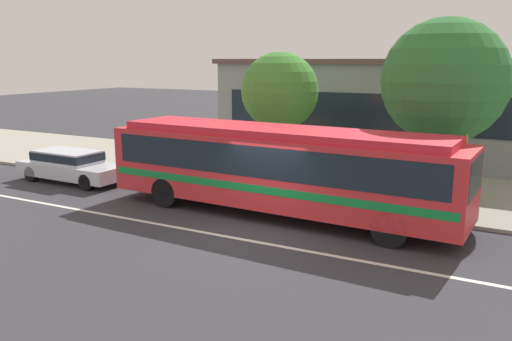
% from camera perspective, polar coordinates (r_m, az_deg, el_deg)
% --- Properties ---
extents(ground_plane, '(120.00, 120.00, 0.00)m').
position_cam_1_polar(ground_plane, '(15.40, 0.19, -6.67)').
color(ground_plane, '#34343A').
extents(sidewalk_slab, '(60.00, 8.00, 0.12)m').
position_cam_1_polar(sidewalk_slab, '(21.74, 9.05, -1.10)').
color(sidewalk_slab, '#9B9989').
rests_on(sidewalk_slab, ground_plane).
extents(lane_stripe_center, '(56.00, 0.16, 0.01)m').
position_cam_1_polar(lane_stripe_center, '(14.73, -1.28, -7.53)').
color(lane_stripe_center, silver).
rests_on(lane_stripe_center, ground_plane).
extents(transit_bus, '(11.80, 3.02, 2.83)m').
position_cam_1_polar(transit_bus, '(16.63, 2.49, 0.61)').
color(transit_bus, red).
rests_on(transit_bus, ground_plane).
extents(sedan_behind_bus, '(4.79, 1.81, 1.29)m').
position_cam_1_polar(sedan_behind_bus, '(22.72, -19.54, 0.63)').
color(sedan_behind_bus, silver).
rests_on(sedan_behind_bus, ground_plane).
extents(pedestrian_waiting_near_sign, '(0.45, 0.45, 1.60)m').
position_cam_1_polar(pedestrian_waiting_near_sign, '(18.28, 8.67, -0.40)').
color(pedestrian_waiting_near_sign, '#2A273C').
rests_on(pedestrian_waiting_near_sign, sidewalk_slab).
extents(bus_stop_sign, '(0.10, 0.44, 2.57)m').
position_cam_1_polar(bus_stop_sign, '(17.20, 21.73, 0.54)').
color(bus_stop_sign, gray).
rests_on(bus_stop_sign, sidewalk_slab).
extents(street_tree_near_stop, '(3.14, 3.14, 5.13)m').
position_cam_1_polar(street_tree_near_stop, '(21.36, 2.62, 8.56)').
color(street_tree_near_stop, brown).
rests_on(street_tree_near_stop, sidewalk_slab).
extents(street_tree_mid_block, '(4.17, 4.17, 6.19)m').
position_cam_1_polar(street_tree_mid_block, '(18.67, 19.83, 9.12)').
color(street_tree_mid_block, brown).
rests_on(street_tree_mid_block, sidewalk_slab).
extents(station_building, '(21.70, 7.33, 4.96)m').
position_cam_1_polar(station_building, '(27.03, 19.69, 6.11)').
color(station_building, gray).
rests_on(station_building, ground_plane).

